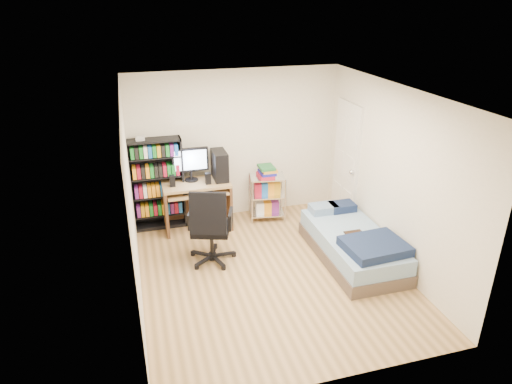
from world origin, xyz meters
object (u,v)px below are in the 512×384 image
object	(u,v)px
computer_desk	(202,185)
bed	(353,244)
office_chair	(211,239)
media_shelf	(157,183)

from	to	relation	value
computer_desk	bed	size ratio (longest dim) A/B	0.71
computer_desk	office_chair	distance (m)	1.22
media_shelf	office_chair	world-z (taller)	media_shelf
media_shelf	computer_desk	bearing A→B (deg)	-11.92
media_shelf	office_chair	bearing A→B (deg)	-64.77
office_chair	bed	bearing A→B (deg)	4.66
bed	media_shelf	bearing A→B (deg)	145.54
bed	office_chair	bearing A→B (deg)	166.49
media_shelf	computer_desk	distance (m)	0.72
media_shelf	office_chair	xyz separation A→B (m)	(0.62, -1.31, -0.40)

